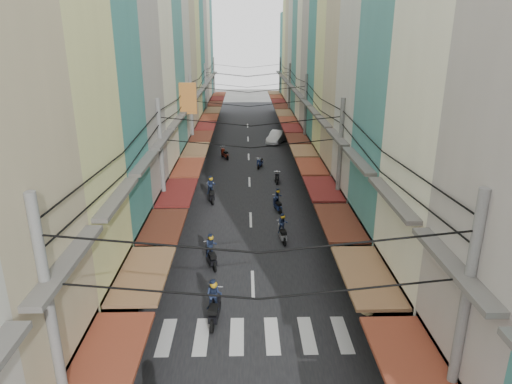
{
  "coord_description": "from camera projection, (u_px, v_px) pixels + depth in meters",
  "views": [
    {
      "loc": [
        -0.3,
        -21.24,
        11.36
      ],
      "look_at": [
        0.31,
        4.34,
        2.49
      ],
      "focal_mm": 32.0,
      "sensor_mm": 36.0,
      "label": 1
    }
  ],
  "objects": [
    {
      "name": "road",
      "position": [
        249.0,
        162.0,
        42.68
      ],
      "size": [
        10.0,
        80.0,
        0.02
      ],
      "primitive_type": "cube",
      "color": "black",
      "rests_on": "ground"
    },
    {
      "name": "traffic_sign",
      "position": [
        354.0,
        235.0,
        22.71
      ],
      "size": [
        0.1,
        0.58,
        2.64
      ],
      "color": "slate",
      "rests_on": "ground"
    },
    {
      "name": "sidewalk_right",
      "position": [
        318.0,
        162.0,
        42.82
      ],
      "size": [
        3.0,
        80.0,
        0.06
      ],
      "primitive_type": "cube",
      "color": "gray",
      "rests_on": "ground"
    },
    {
      "name": "bicycle",
      "position": [
        386.0,
        249.0,
        25.42
      ],
      "size": [
        1.66,
        0.82,
        1.09
      ],
      "primitive_type": "imported",
      "rotation": [
        0.0,
        0.0,
        1.42
      ],
      "color": "black",
      "rests_on": "ground"
    },
    {
      "name": "utility_poles",
      "position": [
        249.0,
        98.0,
        35.82
      ],
      "size": [
        10.2,
        66.13,
        8.2
      ],
      "color": "slate",
      "rests_on": "ground"
    },
    {
      "name": "moving_scooters",
      "position": [
        240.0,
        215.0,
        28.78
      ],
      "size": [
        5.44,
        28.25,
        1.96
      ],
      "color": "black",
      "rests_on": "ground"
    },
    {
      "name": "crosswalk",
      "position": [
        254.0,
        336.0,
        18.12
      ],
      "size": [
        7.55,
        2.4,
        0.01
      ],
      "color": "silver",
      "rests_on": "ground"
    },
    {
      "name": "building_row_left",
      "position": [
        149.0,
        55.0,
        36.06
      ],
      "size": [
        7.8,
        67.67,
        23.7
      ],
      "color": "beige",
      "rests_on": "ground"
    },
    {
      "name": "white_car",
      "position": [
        277.0,
        143.0,
        50.41
      ],
      "size": [
        4.99,
        3.32,
        1.64
      ],
      "primitive_type": "imported",
      "rotation": [
        0.0,
        0.0,
        -0.35
      ],
      "color": "white",
      "rests_on": "ground"
    },
    {
      "name": "ground",
      "position": [
        252.0,
        264.0,
        23.79
      ],
      "size": [
        160.0,
        160.0,
        0.0
      ],
      "primitive_type": "plane",
      "color": "#60615C",
      "rests_on": "ground"
    },
    {
      "name": "sidewalk_left",
      "position": [
        179.0,
        163.0,
        42.53
      ],
      "size": [
        3.0,
        80.0,
        0.06
      ],
      "primitive_type": "cube",
      "color": "gray",
      "rests_on": "ground"
    },
    {
      "name": "building_row_right",
      "position": [
        347.0,
        60.0,
        36.42
      ],
      "size": [
        7.8,
        68.98,
        22.59
      ],
      "color": "teal",
      "rests_on": "ground"
    },
    {
      "name": "market_umbrella",
      "position": [
        365.0,
        229.0,
        22.19
      ],
      "size": [
        2.56,
        2.56,
        2.7
      ],
      "color": "#B2B2B7",
      "rests_on": "ground"
    },
    {
      "name": "pedestrians",
      "position": [
        170.0,
        234.0,
        24.78
      ],
      "size": [
        12.32,
        26.3,
        2.2
      ],
      "color": "#271F2A",
      "rests_on": "ground"
    },
    {
      "name": "parked_scooters",
      "position": [
        328.0,
        290.0,
        20.46
      ],
      "size": [
        12.68,
        14.82,
        0.99
      ],
      "color": "black",
      "rests_on": "ground"
    }
  ]
}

